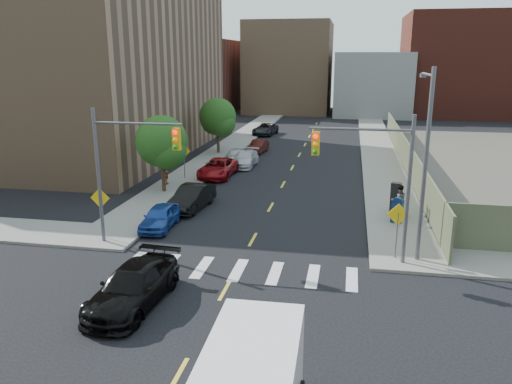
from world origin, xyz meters
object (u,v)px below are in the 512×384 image
at_px(parked_car_white, 235,155).
at_px(parked_car_maroon, 258,147).
at_px(parked_car_red, 218,168).
at_px(parked_car_silver, 245,159).
at_px(parked_car_black, 192,197).
at_px(payphone, 395,197).
at_px(parked_car_grey, 265,129).
at_px(pedestrian_east, 399,201).
at_px(black_sedan, 133,287).
at_px(pedestrian_west, 166,173).
at_px(mailbox, 397,210).
at_px(parked_car_blue, 160,217).

xyz_separation_m(parked_car_white, parked_car_maroon, (1.26, 4.93, 0.01)).
distance_m(parked_car_red, parked_car_silver, 4.49).
bearing_deg(parked_car_silver, parked_car_black, -91.69).
height_order(parked_car_black, payphone, payphone).
distance_m(parked_car_grey, pedestrian_east, 33.78).
bearing_deg(black_sedan, parked_car_maroon, 95.55).
distance_m(black_sedan, pedestrian_west, 18.61).
relative_size(parked_car_red, pedestrian_east, 2.68).
bearing_deg(black_sedan, mailbox, 51.20).
xyz_separation_m(parked_car_grey, payphone, (13.23, -30.14, 0.37)).
height_order(parked_car_blue, pedestrian_west, pedestrian_west).
distance_m(black_sedan, mailbox, 16.07).
height_order(parked_car_blue, parked_car_silver, parked_car_silver).
relative_size(parked_car_red, black_sedan, 0.98).
bearing_deg(pedestrian_east, parked_car_black, -13.40).
bearing_deg(parked_car_blue, parked_car_red, 87.37).
bearing_deg(black_sedan, parked_car_silver, 96.01).
height_order(black_sedan, payphone, payphone).
distance_m(parked_car_blue, parked_car_white, 18.58).
xyz_separation_m(mailbox, pedestrian_east, (0.18, 1.17, 0.25)).
distance_m(parked_car_blue, parked_car_black, 3.94).
distance_m(parked_car_red, black_sedan, 21.53).
xyz_separation_m(parked_car_blue, parked_car_white, (0.04, 18.58, -0.04)).
bearing_deg(black_sedan, parked_car_black, 101.32).
distance_m(parked_car_blue, black_sedan, 9.04).
bearing_deg(parked_car_white, black_sedan, -80.31).
relative_size(parked_car_maroon, pedestrian_west, 2.26).
xyz_separation_m(parked_car_blue, pedestrian_west, (-3.03, 9.08, 0.33)).
distance_m(parked_car_blue, mailbox, 13.54).
height_order(mailbox, pedestrian_east, pedestrian_east).
height_order(parked_car_silver, pedestrian_east, pedestrian_east).
height_order(parked_car_maroon, pedestrian_east, pedestrian_east).
bearing_deg(pedestrian_west, pedestrian_east, -111.42).
bearing_deg(pedestrian_west, parked_car_maroon, -21.77).
relative_size(parked_car_blue, pedestrian_west, 2.29).
bearing_deg(parked_car_white, parked_car_red, -85.47).
bearing_deg(parked_car_grey, pedestrian_west, -90.69).
distance_m(parked_car_red, parked_car_white, 5.91).
relative_size(parked_car_grey, mailbox, 3.40).
xyz_separation_m(payphone, pedestrian_west, (-16.27, 3.94, -0.08)).
bearing_deg(parked_car_blue, parked_car_white, 87.25).
relative_size(parked_car_white, mailbox, 2.45).
height_order(black_sedan, pedestrian_west, pedestrian_west).
distance_m(parked_car_grey, mailbox, 34.78).
bearing_deg(mailbox, parked_car_silver, 147.56).
relative_size(parked_car_silver, mailbox, 3.16).
bearing_deg(parked_car_silver, mailbox, -48.20).
bearing_deg(mailbox, parked_car_black, -166.62).
relative_size(parked_car_red, parked_car_silver, 1.10).
distance_m(parked_car_blue, parked_car_grey, 35.29).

